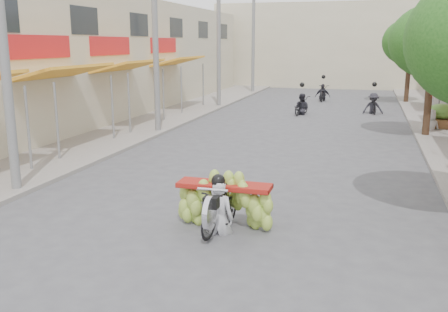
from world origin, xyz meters
TOP-DOWN VIEW (x-y plane):
  - ground at (0.00, 0.00)m, footprint 120.00×120.00m
  - sidewalk_left at (-7.00, 15.00)m, footprint 4.00×60.00m
  - shophouse_row_left at (-11.98, 13.98)m, footprint 9.77×40.00m
  - far_building at (0.00, 38.00)m, footprint 20.00×6.00m
  - utility_pole_near at (-5.40, 3.00)m, footprint 0.60×0.24m
  - utility_pole_mid at (-5.40, 12.00)m, footprint 0.60×0.24m
  - utility_pole_far at (-5.40, 21.00)m, footprint 0.60×0.24m
  - utility_pole_back at (-5.40, 30.00)m, footprint 0.60×0.24m
  - street_tree_mid at (5.40, 14.00)m, footprint 3.40×3.40m
  - street_tree_far at (5.40, 26.00)m, footprint 3.40×3.40m
  - produce_crate_far at (6.20, 16.00)m, footprint 1.20×0.88m
  - banana_motorbike at (0.36, 1.95)m, footprint 2.20×1.82m
  - pedestrian at (5.71, 15.40)m, footprint 0.94×0.66m
  - bg_motorbike_a at (-0.29, 19.22)m, footprint 1.00×1.78m
  - bg_motorbike_b at (3.38, 20.57)m, footprint 1.13×1.68m
  - bg_motorbike_c at (0.24, 25.87)m, footprint 0.99×1.79m

SIDE VIEW (x-z plane):
  - ground at x=0.00m, z-range 0.00..0.00m
  - sidewalk_left at x=-7.00m, z-range 0.00..0.12m
  - banana_motorbike at x=0.36m, z-range -0.34..1.72m
  - produce_crate_far at x=6.20m, z-range 0.13..1.29m
  - bg_motorbike_a at x=-0.29m, z-range -0.24..1.71m
  - bg_motorbike_c at x=0.24m, z-range -0.20..1.75m
  - bg_motorbike_b at x=3.38m, z-range -0.12..1.83m
  - pedestrian at x=5.71m, z-range 0.12..1.87m
  - shophouse_row_left at x=-11.98m, z-range 0.00..6.00m
  - far_building at x=0.00m, z-range 0.00..7.00m
  - street_tree_mid at x=5.40m, z-range 1.16..6.41m
  - street_tree_far at x=5.40m, z-range 1.16..6.41m
  - utility_pole_near at x=-5.40m, z-range 0.03..8.03m
  - utility_pole_mid at x=-5.40m, z-range 0.03..8.03m
  - utility_pole_far at x=-5.40m, z-range 0.03..8.03m
  - utility_pole_back at x=-5.40m, z-range 0.03..8.03m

